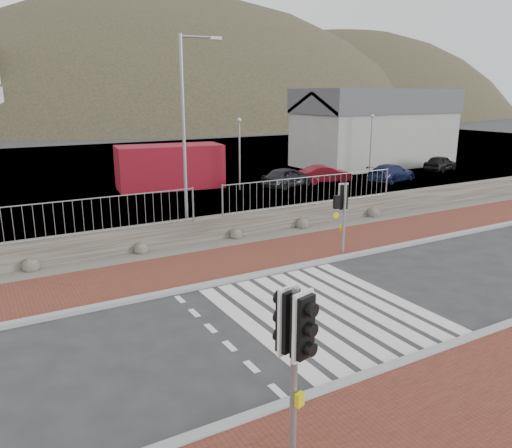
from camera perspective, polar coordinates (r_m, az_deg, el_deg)
ground at (r=13.28m, az=7.75°, el=-9.70°), size 220.00×220.00×0.00m
sidewalk_near at (r=10.29m, az=25.88°, el=-18.71°), size 40.00×4.00×0.08m
sidewalk_far at (r=16.79m, az=-1.63°, el=-4.13°), size 40.00×3.00×0.08m
kerb_near at (r=11.30m, az=17.33°, el=-14.60°), size 40.00×0.25×0.12m
kerb_far at (r=15.55m, az=1.00°, el=-5.64°), size 40.00×0.25×0.12m
zebra_crossing at (r=13.28m, az=7.75°, el=-9.68°), size 4.62×5.60×0.01m
gravel_strip at (r=18.49m, az=-4.57°, el=-2.41°), size 40.00×1.50×0.06m
stone_wall at (r=19.07m, az=-5.63°, el=-0.59°), size 40.00×0.60×0.90m
railing at (r=18.63m, az=-5.54°, el=3.37°), size 18.07×0.07×1.22m
quay at (r=38.54m, az=-18.44°, el=5.81°), size 120.00×40.00×0.50m
water at (r=73.00m, az=-24.21°, el=9.15°), size 220.00×50.00×0.05m
harbor_building at (r=40.34m, az=13.42°, el=10.72°), size 12.20×6.20×5.80m
hills_backdrop at (r=102.49m, az=-20.67°, el=-2.43°), size 254.00×90.00×100.00m
traffic_signal_near at (r=7.45m, az=4.44°, el=-12.83°), size 0.45×0.34×2.80m
traffic_signal_far at (r=17.23m, az=10.01°, el=2.33°), size 0.62×0.27×2.53m
streetlight at (r=19.02m, az=-7.90°, el=10.87°), size 1.59×0.37×7.52m
shipping_container at (r=30.04m, az=-9.81°, el=6.47°), size 6.37×3.31×2.54m
car_a at (r=30.05m, az=3.59°, el=5.39°), size 3.83×2.38×1.22m
car_b at (r=31.75m, az=7.93°, el=5.66°), size 3.48×1.79×1.09m
car_c at (r=33.06m, az=15.24°, el=5.66°), size 4.11×2.45×1.12m
car_e at (r=38.64m, az=20.31°, el=6.53°), size 3.58×2.28×1.14m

